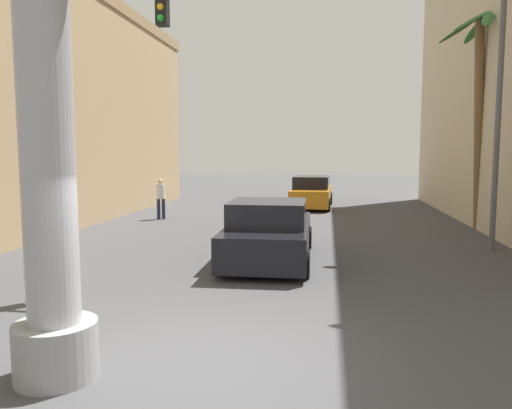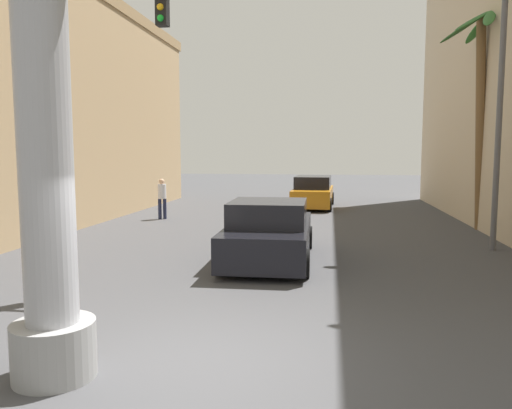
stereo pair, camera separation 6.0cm
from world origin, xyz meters
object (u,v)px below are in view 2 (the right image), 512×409
(car_lead, at_px, (269,233))
(street_lamp, at_px, (488,93))
(traffic_light_mast, at_px, (37,76))
(pedestrian_far_left, at_px, (162,196))
(car_far, at_px, (313,193))
(palm_tree_mid_right, at_px, (485,83))

(car_lead, bearing_deg, street_lamp, 21.84)
(street_lamp, relative_size, traffic_light_mast, 1.16)
(street_lamp, distance_m, traffic_light_mast, 11.52)
(car_lead, xyz_separation_m, pedestrian_far_left, (-5.30, 7.16, 0.27))
(traffic_light_mast, relative_size, car_far, 1.34)
(street_lamp, height_order, car_lead, street_lamp)
(traffic_light_mast, xyz_separation_m, car_far, (5.52, 14.57, -3.65))
(pedestrian_far_left, bearing_deg, car_far, 41.15)
(street_lamp, distance_m, pedestrian_far_left, 12.56)
(car_far, bearing_deg, car_lead, -93.16)
(car_far, xyz_separation_m, palm_tree_mid_right, (6.00, -6.47, 4.36))
(car_far, xyz_separation_m, pedestrian_far_left, (-5.98, -5.23, 0.23))
(street_lamp, distance_m, palm_tree_mid_right, 3.80)
(street_lamp, xyz_separation_m, car_far, (-5.09, 10.08, -3.62))
(traffic_light_mast, distance_m, pedestrian_far_left, 9.96)
(traffic_light_mast, relative_size, palm_tree_mid_right, 0.83)
(traffic_light_mast, xyz_separation_m, pedestrian_far_left, (-0.47, 9.34, -3.42))
(car_lead, bearing_deg, traffic_light_mast, -155.79)
(traffic_light_mast, relative_size, car_lead, 1.28)
(street_lamp, relative_size, car_far, 1.56)
(car_far, bearing_deg, palm_tree_mid_right, -47.13)
(traffic_light_mast, height_order, car_far, traffic_light_mast)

